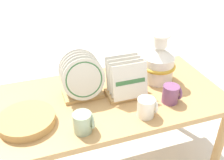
{
  "coord_description": "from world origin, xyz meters",
  "views": [
    {
      "loc": [
        -0.41,
        -1.19,
        1.48
      ],
      "look_at": [
        0.0,
        0.0,
        0.71
      ],
      "focal_mm": 42.0,
      "sensor_mm": 36.0,
      "label": 1
    }
  ],
  "objects_px": {
    "dish_rack_round_plates": "(82,79)",
    "wicker_charger_stack": "(27,120)",
    "ceramic_vase": "(159,62)",
    "mug_plum_glaze": "(171,94)",
    "dish_rack_square_plates": "(126,83)",
    "mug_cream_glaze": "(147,107)",
    "mug_sage_glaze": "(83,122)"
  },
  "relations": [
    {
      "from": "dish_rack_round_plates",
      "to": "wicker_charger_stack",
      "type": "height_order",
      "value": "dish_rack_round_plates"
    },
    {
      "from": "ceramic_vase",
      "to": "mug_plum_glaze",
      "type": "distance_m",
      "value": 0.25
    },
    {
      "from": "dish_rack_round_plates",
      "to": "dish_rack_square_plates",
      "type": "distance_m",
      "value": 0.25
    },
    {
      "from": "dish_rack_square_plates",
      "to": "wicker_charger_stack",
      "type": "distance_m",
      "value": 0.57
    },
    {
      "from": "ceramic_vase",
      "to": "mug_cream_glaze",
      "type": "bearing_deg",
      "value": -125.66
    },
    {
      "from": "ceramic_vase",
      "to": "mug_cream_glaze",
      "type": "xyz_separation_m",
      "value": [
        -0.22,
        -0.31,
        -0.07
      ]
    },
    {
      "from": "dish_rack_round_plates",
      "to": "dish_rack_square_plates",
      "type": "bearing_deg",
      "value": -15.76
    },
    {
      "from": "mug_sage_glaze",
      "to": "mug_plum_glaze",
      "type": "xyz_separation_m",
      "value": [
        0.52,
        0.08,
        0.0
      ]
    },
    {
      "from": "dish_rack_round_plates",
      "to": "mug_plum_glaze",
      "type": "xyz_separation_m",
      "value": [
        0.46,
        -0.21,
        -0.06
      ]
    },
    {
      "from": "mug_cream_glaze",
      "to": "ceramic_vase",
      "type": "bearing_deg",
      "value": 54.34
    },
    {
      "from": "dish_rack_round_plates",
      "to": "wicker_charger_stack",
      "type": "xyz_separation_m",
      "value": [
        -0.33,
        -0.15,
        -0.09
      ]
    },
    {
      "from": "wicker_charger_stack",
      "to": "mug_sage_glaze",
      "type": "xyz_separation_m",
      "value": [
        0.26,
        -0.14,
        0.03
      ]
    },
    {
      "from": "dish_rack_square_plates",
      "to": "mug_cream_glaze",
      "type": "relative_size",
      "value": 2.16
    },
    {
      "from": "dish_rack_square_plates",
      "to": "mug_cream_glaze",
      "type": "distance_m",
      "value": 0.22
    },
    {
      "from": "dish_rack_round_plates",
      "to": "wicker_charger_stack",
      "type": "bearing_deg",
      "value": -155.65
    },
    {
      "from": "ceramic_vase",
      "to": "dish_rack_round_plates",
      "type": "relative_size",
      "value": 1.21
    },
    {
      "from": "wicker_charger_stack",
      "to": "mug_sage_glaze",
      "type": "distance_m",
      "value": 0.3
    },
    {
      "from": "mug_plum_glaze",
      "to": "wicker_charger_stack",
      "type": "bearing_deg",
      "value": 175.23
    },
    {
      "from": "ceramic_vase",
      "to": "dish_rack_square_plates",
      "type": "relative_size",
      "value": 1.39
    },
    {
      "from": "dish_rack_round_plates",
      "to": "mug_plum_glaze",
      "type": "relative_size",
      "value": 2.49
    },
    {
      "from": "ceramic_vase",
      "to": "mug_cream_glaze",
      "type": "height_order",
      "value": "ceramic_vase"
    },
    {
      "from": "mug_plum_glaze",
      "to": "ceramic_vase",
      "type": "bearing_deg",
      "value": 80.97
    },
    {
      "from": "mug_sage_glaze",
      "to": "mug_cream_glaze",
      "type": "height_order",
      "value": "same"
    },
    {
      "from": "mug_plum_glaze",
      "to": "dish_rack_square_plates",
      "type": "bearing_deg",
      "value": 146.19
    },
    {
      "from": "dish_rack_round_plates",
      "to": "mug_cream_glaze",
      "type": "height_order",
      "value": "dish_rack_round_plates"
    },
    {
      "from": "dish_rack_round_plates",
      "to": "mug_plum_glaze",
      "type": "bearing_deg",
      "value": -24.97
    },
    {
      "from": "ceramic_vase",
      "to": "dish_rack_round_plates",
      "type": "bearing_deg",
      "value": -176.78
    },
    {
      "from": "wicker_charger_stack",
      "to": "mug_plum_glaze",
      "type": "height_order",
      "value": "mug_plum_glaze"
    },
    {
      "from": "mug_sage_glaze",
      "to": "wicker_charger_stack",
      "type": "bearing_deg",
      "value": 151.16
    },
    {
      "from": "wicker_charger_stack",
      "to": "mug_cream_glaze",
      "type": "bearing_deg",
      "value": -12.61
    },
    {
      "from": "mug_sage_glaze",
      "to": "mug_plum_glaze",
      "type": "bearing_deg",
      "value": 8.5
    },
    {
      "from": "wicker_charger_stack",
      "to": "mug_cream_glaze",
      "type": "xyz_separation_m",
      "value": [
        0.6,
        -0.13,
        0.03
      ]
    }
  ]
}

